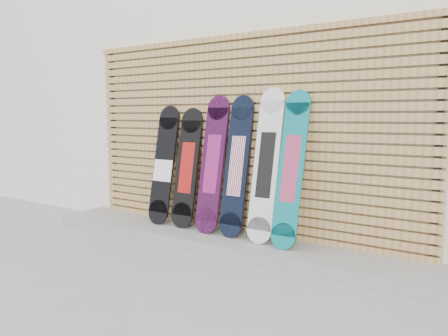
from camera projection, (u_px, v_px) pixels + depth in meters
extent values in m
plane|color=#949497|center=(197.00, 267.00, 4.10)|extent=(80.00, 80.00, 0.00)
cube|color=silver|center=(364.00, 90.00, 6.51)|extent=(12.00, 5.00, 3.60)
cube|color=gray|center=(224.00, 241.00, 4.74)|extent=(4.60, 0.70, 0.12)
cube|color=#AF8449|center=(238.00, 228.00, 4.97)|extent=(4.20, 0.05, 0.08)
cube|color=#AF8449|center=(238.00, 220.00, 4.96)|extent=(4.20, 0.05, 0.08)
cube|color=#AF8449|center=(238.00, 212.00, 4.95)|extent=(4.20, 0.05, 0.07)
cube|color=#AF8449|center=(238.00, 203.00, 4.94)|extent=(4.20, 0.05, 0.07)
cube|color=#AF8449|center=(238.00, 195.00, 4.92)|extent=(4.20, 0.05, 0.07)
cube|color=#AF8449|center=(238.00, 186.00, 4.91)|extent=(4.20, 0.05, 0.07)
cube|color=#AF8449|center=(238.00, 178.00, 4.90)|extent=(4.20, 0.05, 0.07)
cube|color=#AF8449|center=(238.00, 169.00, 4.89)|extent=(4.20, 0.05, 0.07)
cube|color=#AF8449|center=(238.00, 161.00, 4.88)|extent=(4.20, 0.05, 0.07)
cube|color=#AF8449|center=(238.00, 152.00, 4.87)|extent=(4.20, 0.05, 0.08)
cube|color=#AF8449|center=(238.00, 143.00, 4.85)|extent=(4.20, 0.05, 0.08)
cube|color=#AF8449|center=(238.00, 135.00, 4.84)|extent=(4.20, 0.05, 0.08)
cube|color=#AF8449|center=(238.00, 126.00, 4.83)|extent=(4.20, 0.05, 0.08)
cube|color=#AF8449|center=(238.00, 117.00, 4.82)|extent=(4.20, 0.05, 0.08)
cube|color=#AF8449|center=(238.00, 108.00, 4.81)|extent=(4.20, 0.05, 0.08)
cube|color=#AF8449|center=(238.00, 99.00, 4.80)|extent=(4.20, 0.05, 0.08)
cube|color=#AF8449|center=(238.00, 90.00, 4.79)|extent=(4.20, 0.05, 0.08)
cube|color=#AF8449|center=(238.00, 81.00, 4.77)|extent=(4.20, 0.05, 0.08)
cube|color=#AF8449|center=(238.00, 72.00, 4.76)|extent=(4.20, 0.05, 0.08)
cube|color=#AF8449|center=(239.00, 63.00, 4.75)|extent=(4.20, 0.05, 0.08)
cube|color=#AF8449|center=(239.00, 54.00, 4.74)|extent=(4.20, 0.05, 0.08)
cube|color=#AF8449|center=(239.00, 45.00, 4.73)|extent=(4.20, 0.05, 0.08)
cube|color=black|center=(114.00, 137.00, 5.98)|extent=(0.06, 0.04, 2.23)
cube|color=black|center=(439.00, 150.00, 3.77)|extent=(0.06, 0.04, 2.23)
cube|color=#AF8449|center=(239.00, 37.00, 4.72)|extent=(4.26, 0.07, 0.06)
cube|color=black|center=(164.00, 165.00, 5.26)|extent=(0.30, 0.25, 1.13)
cylinder|color=black|center=(158.00, 212.00, 5.23)|extent=(0.30, 0.08, 0.30)
cylinder|color=black|center=(169.00, 118.00, 5.28)|extent=(0.30, 0.08, 0.30)
cube|color=white|center=(163.00, 171.00, 5.25)|extent=(0.28, 0.08, 0.26)
cube|color=black|center=(187.00, 168.00, 5.08)|extent=(0.30, 0.23, 1.09)
cylinder|color=black|center=(182.00, 215.00, 5.06)|extent=(0.30, 0.08, 0.30)
cylinder|color=black|center=(192.00, 121.00, 5.10)|extent=(0.30, 0.08, 0.30)
cube|color=maroon|center=(187.00, 168.00, 5.08)|extent=(0.19, 0.14, 0.59)
cube|color=black|center=(212.00, 164.00, 4.85)|extent=(0.29, 0.27, 1.25)
cylinder|color=black|center=(206.00, 221.00, 4.82)|extent=(0.29, 0.08, 0.28)
cylinder|color=black|center=(219.00, 108.00, 4.88)|extent=(0.29, 0.08, 0.28)
cube|color=#911D65|center=(212.00, 164.00, 4.85)|extent=(0.18, 0.15, 0.64)
cube|color=black|center=(237.00, 166.00, 4.68)|extent=(0.28, 0.26, 1.25)
cylinder|color=black|center=(230.00, 225.00, 4.65)|extent=(0.28, 0.07, 0.27)
cylinder|color=black|center=(243.00, 108.00, 4.71)|extent=(0.28, 0.07, 0.27)
cube|color=white|center=(237.00, 166.00, 4.68)|extent=(0.17, 0.15, 0.64)
cube|color=silver|center=(266.00, 165.00, 4.47)|extent=(0.28, 0.29, 1.32)
cylinder|color=silver|center=(259.00, 230.00, 4.44)|extent=(0.28, 0.08, 0.28)
cylinder|color=silver|center=(273.00, 101.00, 4.50)|extent=(0.28, 0.08, 0.28)
cube|color=black|center=(266.00, 165.00, 4.47)|extent=(0.17, 0.16, 0.67)
cube|color=#0C757C|center=(291.00, 169.00, 4.29)|extent=(0.26, 0.32, 1.30)
cylinder|color=#0C757C|center=(283.00, 236.00, 4.25)|extent=(0.26, 0.08, 0.26)
cylinder|color=#0C757C|center=(299.00, 103.00, 4.34)|extent=(0.26, 0.08, 0.26)
cube|color=#C1446E|center=(291.00, 169.00, 4.29)|extent=(0.16, 0.18, 0.66)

